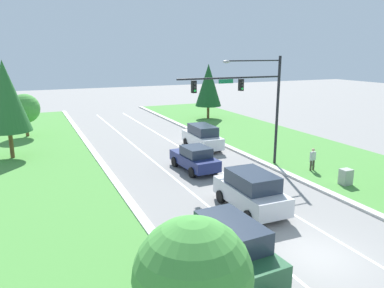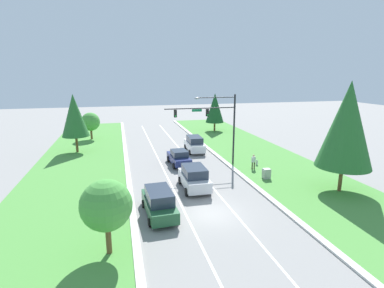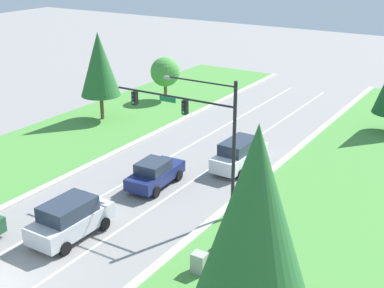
% 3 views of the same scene
% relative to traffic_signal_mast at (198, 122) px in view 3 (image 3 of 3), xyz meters
% --- Properties ---
extents(traffic_signal_mast, '(8.02, 0.41, 8.03)m').
position_rel_traffic_signal_mast_xyz_m(traffic_signal_mast, '(0.00, 0.00, 0.00)').
color(traffic_signal_mast, black).
rests_on(traffic_signal_mast, ground_plane).
extents(navy_sedan, '(2.24, 4.66, 1.79)m').
position_rel_traffic_signal_mast_xyz_m(navy_sedan, '(-3.91, 1.07, -4.45)').
color(navy_sedan, navy).
rests_on(navy_sedan, ground_plane).
extents(white_suv, '(2.18, 5.14, 2.09)m').
position_rel_traffic_signal_mast_xyz_m(white_suv, '(-0.67, 6.58, -4.30)').
color(white_suv, white).
rests_on(white_suv, ground_plane).
extents(silver_suv, '(2.30, 4.82, 2.13)m').
position_rel_traffic_signal_mast_xyz_m(silver_suv, '(-4.03, -6.46, -4.27)').
color(silver_suv, silver).
rests_on(silver_suv, ground_plane).
extents(utility_cabinet, '(0.70, 0.60, 1.08)m').
position_rel_traffic_signal_mast_xyz_m(utility_cabinet, '(3.56, -5.71, -4.81)').
color(utility_cabinet, '#9E9E99').
rests_on(utility_cabinet, ground_plane).
extents(pedestrian, '(0.40, 0.25, 1.69)m').
position_rel_traffic_signal_mast_xyz_m(pedestrian, '(3.64, -2.55, -4.42)').
color(pedestrian, '#42382D').
rests_on(pedestrian, ground_plane).
extents(fire_hydrant, '(0.34, 0.20, 0.70)m').
position_rel_traffic_signal_mast_xyz_m(fire_hydrant, '(4.65, -1.34, -5.01)').
color(fire_hydrant, '#B7B7BC').
rests_on(fire_hydrant, ground_plane).
extents(conifer_near_right_tree, '(4.62, 4.62, 9.72)m').
position_rel_traffic_signal_mast_xyz_m(conifer_near_right_tree, '(8.34, -10.18, 0.66)').
color(conifer_near_right_tree, brown).
rests_on(conifer_near_right_tree, ground_plane).
extents(oak_far_left_tree, '(2.89, 2.89, 4.31)m').
position_rel_traffic_signal_mast_xyz_m(oak_far_left_tree, '(-14.70, 17.88, -2.50)').
color(oak_far_left_tree, brown).
rests_on(oak_far_left_tree, ground_plane).
extents(conifer_mid_left_tree, '(3.45, 3.45, 7.75)m').
position_rel_traffic_signal_mast_xyz_m(conifer_mid_left_tree, '(-15.92, 9.79, -0.38)').
color(conifer_mid_left_tree, brown).
rests_on(conifer_mid_left_tree, ground_plane).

